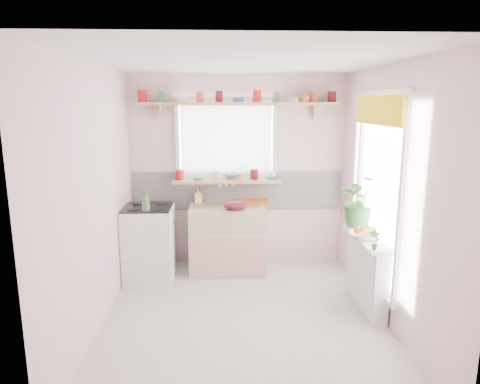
{
  "coord_description": "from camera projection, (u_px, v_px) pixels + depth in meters",
  "views": [
    {
      "loc": [
        -0.22,
        -3.96,
        2.12
      ],
      "look_at": [
        -0.02,
        0.55,
        1.19
      ],
      "focal_mm": 32.0,
      "sensor_mm": 36.0,
      "label": 1
    }
  ],
  "objects": [
    {
      "name": "shelf_crockery",
      "position": [
        238.0,
        98.0,
        5.31
      ],
      "size": [
        2.47,
        0.11,
        0.12
      ],
      "color": "red",
      "rests_on": "pine_shelf"
    },
    {
      "name": "cooker",
      "position": [
        149.0,
        243.0,
        5.2
      ],
      "size": [
        0.58,
        0.58,
        0.93
      ],
      "color": "white",
      "rests_on": "ground"
    },
    {
      "name": "soap_bottle_sink",
      "position": [
        198.0,
        195.0,
        5.57
      ],
      "size": [
        0.11,
        0.11,
        0.2
      ],
      "primitive_type": "imported",
      "rotation": [
        0.0,
        0.0,
        0.23
      ],
      "color": "#F3E06C",
      "rests_on": "sink_unit"
    },
    {
      "name": "room",
      "position": [
        298.0,
        170.0,
        4.91
      ],
      "size": [
        3.2,
        3.2,
        3.2
      ],
      "color": "beige",
      "rests_on": "ground"
    },
    {
      "name": "sink_unit",
      "position": [
        227.0,
        238.0,
        5.49
      ],
      "size": [
        0.95,
        0.65,
        1.11
      ],
      "color": "white",
      "rests_on": "ground"
    },
    {
      "name": "fruit_bowl",
      "position": [
        363.0,
        236.0,
        4.33
      ],
      "size": [
        0.32,
        0.32,
        0.07
      ],
      "primitive_type": "imported",
      "rotation": [
        0.0,
        0.0,
        -0.2
      ],
      "color": "silver",
      "rests_on": "radiator_ledge"
    },
    {
      "name": "sill_crockery",
      "position": [
        223.0,
        175.0,
        5.51
      ],
      "size": [
        1.35,
        0.11,
        0.12
      ],
      "color": "red",
      "rests_on": "windowsill"
    },
    {
      "name": "dish_tray",
      "position": [
        254.0,
        201.0,
        5.62
      ],
      "size": [
        0.38,
        0.3,
        0.04
      ],
      "primitive_type": "cube",
      "rotation": [
        0.0,
        0.0,
        -0.07
      ],
      "color": "#DD5813",
      "rests_on": "sink_unit"
    },
    {
      "name": "sill_bowl",
      "position": [
        233.0,
        176.0,
        5.58
      ],
      "size": [
        0.25,
        0.25,
        0.07
      ],
      "primitive_type": "imported",
      "rotation": [
        0.0,
        0.0,
        -0.19
      ],
      "color": "#3363A5",
      "rests_on": "windowsill"
    },
    {
      "name": "colander",
      "position": [
        235.0,
        205.0,
        5.21
      ],
      "size": [
        0.3,
        0.3,
        0.13
      ],
      "primitive_type": "ellipsoid",
      "rotation": [
        0.0,
        0.0,
        0.05
      ],
      "color": "#580F1A",
      "rests_on": "sink_unit"
    },
    {
      "name": "shelf_vase",
      "position": [
        305.0,
        96.0,
        5.28
      ],
      "size": [
        0.15,
        0.15,
        0.15
      ],
      "primitive_type": "imported",
      "rotation": [
        0.0,
        0.0,
        -0.02
      ],
      "color": "#A26132",
      "rests_on": "pine_shelf"
    },
    {
      "name": "cooker_bottle",
      "position": [
        146.0,
        201.0,
        4.87
      ],
      "size": [
        0.12,
        0.12,
        0.25
      ],
      "primitive_type": "imported",
      "rotation": [
        0.0,
        0.0,
        -0.25
      ],
      "color": "#3A7440",
      "rests_on": "cooker"
    },
    {
      "name": "pine_shelf",
      "position": [
        238.0,
        104.0,
        5.32
      ],
      "size": [
        2.52,
        0.24,
        0.04
      ],
      "primitive_type": "cube",
      "color": "tan",
      "rests_on": "room"
    },
    {
      "name": "radiator_ledge",
      "position": [
        366.0,
        271.0,
        4.49
      ],
      "size": [
        0.22,
        0.95,
        0.78
      ],
      "color": "white",
      "rests_on": "ground"
    },
    {
      "name": "herb_pot",
      "position": [
        374.0,
        240.0,
        4.0
      ],
      "size": [
        0.12,
        0.09,
        0.19
      ],
      "primitive_type": "imported",
      "rotation": [
        0.0,
        0.0,
        -0.28
      ],
      "color": "#2F6528",
      "rests_on": "radiator_ledge"
    },
    {
      "name": "windowsill",
      "position": [
        227.0,
        181.0,
        5.53
      ],
      "size": [
        1.4,
        0.22,
        0.04
      ],
      "primitive_type": "cube",
      "color": "tan",
      "rests_on": "room"
    },
    {
      "name": "sill_cup",
      "position": [
        236.0,
        175.0,
        5.58
      ],
      "size": [
        0.17,
        0.17,
        0.1
      ],
      "primitive_type": "imported",
      "rotation": [
        0.0,
        0.0,
        0.33
      ],
      "color": "white",
      "rests_on": "windowsill"
    },
    {
      "name": "jade_plant",
      "position": [
        361.0,
        200.0,
        4.75
      ],
      "size": [
        0.53,
        0.46,
        0.59
      ],
      "primitive_type": "imported",
      "rotation": [
        0.0,
        0.0,
        0.0
      ],
      "color": "#316D2B",
      "rests_on": "radiator_ledge"
    },
    {
      "name": "fruit",
      "position": [
        363.0,
        230.0,
        4.33
      ],
      "size": [
        0.2,
        0.14,
        0.1
      ],
      "color": "orange",
      "rests_on": "fruit_bowl"
    }
  ]
}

